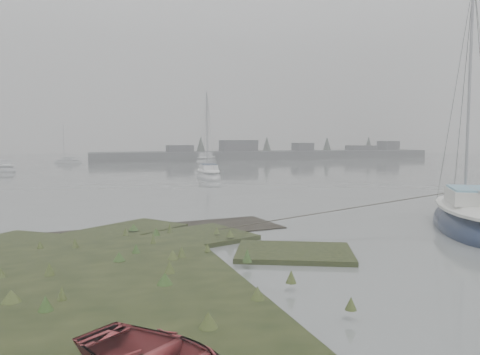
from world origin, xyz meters
name	(u,v)px	position (x,y,z in m)	size (l,w,h in m)	color
ground	(143,177)	(0.00, 30.00, 0.00)	(160.00, 160.00, 0.00)	slate
far_shoreline	(274,154)	(26.84, 61.90, 0.85)	(60.00, 8.00, 4.15)	#4C4F51
sailboat_main	(469,220)	(8.86, 0.99, 0.33)	(6.35, 7.65, 10.69)	#111B34
sailboat_white	(209,175)	(5.39, 27.01, 0.26)	(2.52, 6.08, 8.36)	silver
sailboat_far_a	(0,169)	(-13.61, 43.41, 0.26)	(4.83, 5.93, 8.24)	#A9ADB3
sailboat_far_b	(206,161)	(12.43, 53.67, 0.30)	(5.54, 6.91, 9.57)	#B1B7BB
sailboat_far_c	(68,162)	(-6.92, 58.34, 0.19)	(4.44, 3.37, 6.09)	#AEB5B8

